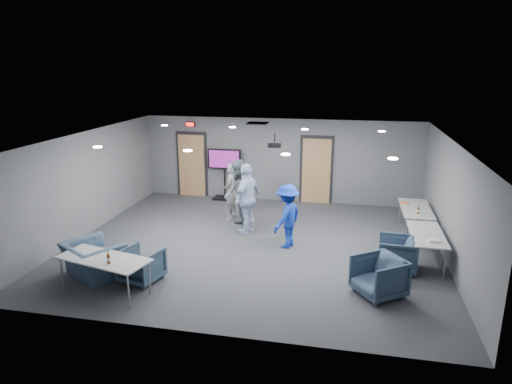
% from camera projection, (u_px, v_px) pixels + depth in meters
% --- Properties ---
extents(floor, '(9.00, 9.00, 0.00)m').
position_uv_depth(floor, '(254.00, 245.00, 11.44)').
color(floor, '#33353A').
rests_on(floor, ground).
extents(ceiling, '(9.00, 9.00, 0.00)m').
position_uv_depth(ceiling, '(254.00, 138.00, 10.70)').
color(ceiling, silver).
rests_on(ceiling, wall_back).
extents(wall_back, '(9.00, 0.02, 2.70)m').
position_uv_depth(wall_back, '(280.00, 160.00, 14.84)').
color(wall_back, slate).
rests_on(wall_back, floor).
extents(wall_front, '(9.00, 0.02, 2.70)m').
position_uv_depth(wall_front, '(203.00, 260.00, 7.30)').
color(wall_front, slate).
rests_on(wall_front, floor).
extents(wall_left, '(0.02, 8.00, 2.70)m').
position_uv_depth(wall_left, '(87.00, 183.00, 11.95)').
color(wall_left, slate).
rests_on(wall_left, floor).
extents(wall_right, '(0.02, 8.00, 2.70)m').
position_uv_depth(wall_right, '(451.00, 204.00, 10.19)').
color(wall_right, slate).
rests_on(wall_right, floor).
extents(door_left, '(1.06, 0.17, 2.24)m').
position_uv_depth(door_left, '(192.00, 165.00, 15.46)').
color(door_left, black).
rests_on(door_left, wall_back).
extents(door_right, '(1.06, 0.17, 2.24)m').
position_uv_depth(door_right, '(316.00, 171.00, 14.64)').
color(door_right, black).
rests_on(door_right, wall_back).
extents(exit_sign, '(0.32, 0.08, 0.16)m').
position_uv_depth(exit_sign, '(190.00, 124.00, 15.07)').
color(exit_sign, black).
rests_on(exit_sign, wall_back).
extents(hvac_diffuser, '(0.60, 0.60, 0.03)m').
position_uv_depth(hvac_diffuser, '(257.00, 123.00, 13.45)').
color(hvac_diffuser, black).
rests_on(hvac_diffuser, ceiling).
extents(downlights, '(6.18, 3.78, 0.02)m').
position_uv_depth(downlights, '(254.00, 138.00, 10.71)').
color(downlights, white).
rests_on(downlights, ceiling).
extents(person_a, '(0.41, 0.61, 1.67)m').
position_uv_depth(person_a, '(231.00, 191.00, 13.12)').
color(person_a, gray).
rests_on(person_a, floor).
extents(person_b, '(0.99, 1.12, 1.92)m').
position_uv_depth(person_b, '(238.00, 195.00, 12.29)').
color(person_b, slate).
rests_on(person_b, floor).
extents(person_c, '(0.81, 1.20, 1.89)m').
position_uv_depth(person_c, '(247.00, 199.00, 12.04)').
color(person_c, silver).
rests_on(person_c, floor).
extents(person_d, '(0.93, 1.17, 1.59)m').
position_uv_depth(person_d, '(287.00, 216.00, 11.11)').
color(person_d, '#1937A5').
rests_on(person_d, floor).
extents(chair_right_b, '(0.87, 0.85, 0.75)m').
position_uv_depth(chair_right_b, '(397.00, 254.00, 9.96)').
color(chair_right_b, '#35455B').
rests_on(chair_right_b, floor).
extents(chair_right_c, '(1.19, 1.19, 0.79)m').
position_uv_depth(chair_right_c, '(379.00, 277.00, 8.84)').
color(chair_right_c, '#36495E').
rests_on(chair_right_c, floor).
extents(chair_front_a, '(0.93, 0.95, 0.71)m').
position_uv_depth(chair_front_a, '(141.00, 265.00, 9.45)').
color(chair_front_a, '#334859').
rests_on(chair_front_a, floor).
extents(chair_front_b, '(1.51, 1.46, 0.75)m').
position_uv_depth(chair_front_b, '(94.00, 260.00, 9.66)').
color(chair_front_b, '#3D5369').
rests_on(chair_front_b, floor).
extents(table_right_a, '(0.75, 1.79, 0.73)m').
position_uv_depth(table_right_a, '(416.00, 210.00, 11.97)').
color(table_right_a, silver).
rests_on(table_right_a, floor).
extents(table_right_b, '(0.72, 1.72, 0.73)m').
position_uv_depth(table_right_b, '(427.00, 235.00, 10.18)').
color(table_right_b, silver).
rests_on(table_right_b, floor).
extents(table_front_left, '(1.97, 1.18, 0.73)m').
position_uv_depth(table_front_left, '(104.00, 260.00, 8.89)').
color(table_front_left, silver).
rests_on(table_front_left, floor).
extents(bottle_front, '(0.07, 0.07, 0.25)m').
position_uv_depth(bottle_front, '(109.00, 259.00, 8.60)').
color(bottle_front, '#572A0F').
rests_on(bottle_front, table_front_left).
extents(bottle_right, '(0.06, 0.06, 0.22)m').
position_uv_depth(bottle_right, '(418.00, 211.00, 11.48)').
color(bottle_right, '#572A0F').
rests_on(bottle_right, table_right_a).
extents(snack_box, '(0.21, 0.16, 0.04)m').
position_uv_depth(snack_box, '(405.00, 203.00, 12.33)').
color(snack_box, '#E45939').
rests_on(snack_box, table_right_a).
extents(wrapper, '(0.26, 0.19, 0.06)m').
position_uv_depth(wrapper, '(435.00, 241.00, 9.67)').
color(wrapper, silver).
rests_on(wrapper, table_right_b).
extents(tv_stand, '(1.11, 0.53, 1.70)m').
position_uv_depth(tv_stand, '(225.00, 171.00, 15.06)').
color(tv_stand, black).
rests_on(tv_stand, floor).
extents(projector, '(0.34, 0.32, 0.35)m').
position_uv_depth(projector, '(275.00, 144.00, 11.55)').
color(projector, black).
rests_on(projector, ceiling).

